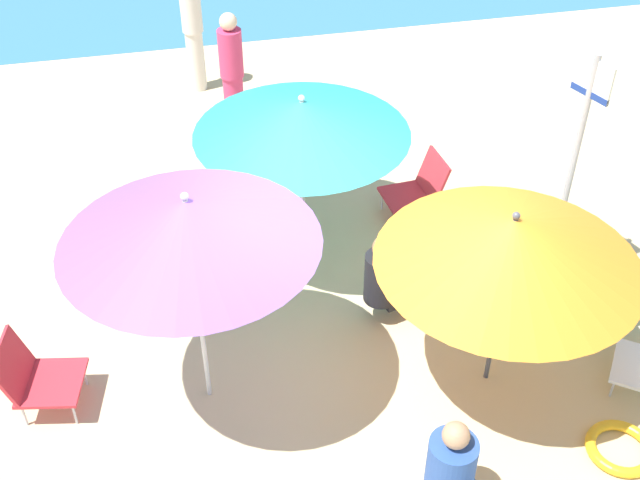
{
  "coord_description": "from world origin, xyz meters",
  "views": [
    {
      "loc": [
        -1.46,
        -5.07,
        5.27
      ],
      "look_at": [
        -0.22,
        0.51,
        0.7
      ],
      "focal_mm": 45.24,
      "sensor_mm": 36.0,
      "label": 1
    }
  ],
  "objects_px": {
    "warning_sign": "(577,147)",
    "swim_ring": "(620,448)",
    "umbrella_purple": "(188,222)",
    "beach_chair_b": "(603,293)",
    "umbrella_teal": "(302,117)",
    "person_c": "(193,32)",
    "person_b": "(232,77)",
    "person_a": "(386,278)",
    "beach_chair_d": "(419,187)",
    "beach_chair_a": "(34,375)",
    "beach_bag": "(131,296)",
    "person_d": "(454,472)",
    "umbrella_orange": "(511,242)"
  },
  "relations": [
    {
      "from": "umbrella_teal",
      "to": "umbrella_purple",
      "type": "xyz_separation_m",
      "value": [
        -1.17,
        -1.72,
        0.27
      ]
    },
    {
      "from": "beach_chair_d",
      "to": "beach_bag",
      "type": "height_order",
      "value": "beach_chair_d"
    },
    {
      "from": "beach_chair_d",
      "to": "person_a",
      "type": "distance_m",
      "value": 1.66
    },
    {
      "from": "umbrella_orange",
      "to": "umbrella_teal",
      "type": "xyz_separation_m",
      "value": [
        -1.18,
        2.05,
        0.06
      ]
    },
    {
      "from": "person_a",
      "to": "person_b",
      "type": "height_order",
      "value": "person_b"
    },
    {
      "from": "person_a",
      "to": "person_c",
      "type": "height_order",
      "value": "person_c"
    },
    {
      "from": "person_b",
      "to": "beach_chair_b",
      "type": "bearing_deg",
      "value": 84.33
    },
    {
      "from": "beach_chair_d",
      "to": "beach_bag",
      "type": "xyz_separation_m",
      "value": [
        -3.09,
        -0.85,
        -0.19
      ]
    },
    {
      "from": "person_b",
      "to": "person_c",
      "type": "xyz_separation_m",
      "value": [
        -0.33,
        1.4,
        -0.02
      ]
    },
    {
      "from": "umbrella_purple",
      "to": "beach_chair_b",
      "type": "relative_size",
      "value": 3.38
    },
    {
      "from": "person_c",
      "to": "umbrella_purple",
      "type": "bearing_deg",
      "value": 153.67
    },
    {
      "from": "umbrella_orange",
      "to": "umbrella_purple",
      "type": "xyz_separation_m",
      "value": [
        -2.35,
        0.33,
        0.33
      ]
    },
    {
      "from": "warning_sign",
      "to": "umbrella_purple",
      "type": "bearing_deg",
      "value": 173.76
    },
    {
      "from": "beach_chair_d",
      "to": "umbrella_purple",
      "type": "bearing_deg",
      "value": 34.48
    },
    {
      "from": "person_a",
      "to": "person_b",
      "type": "relative_size",
      "value": 0.58
    },
    {
      "from": "person_c",
      "to": "warning_sign",
      "type": "xyz_separation_m",
      "value": [
        3.0,
        -4.63,
        0.66
      ]
    },
    {
      "from": "swim_ring",
      "to": "person_b",
      "type": "bearing_deg",
      "value": 113.21
    },
    {
      "from": "beach_bag",
      "to": "person_d",
      "type": "bearing_deg",
      "value": -50.61
    },
    {
      "from": "umbrella_purple",
      "to": "person_c",
      "type": "bearing_deg",
      "value": 85.1
    },
    {
      "from": "umbrella_purple",
      "to": "person_a",
      "type": "bearing_deg",
      "value": 19.21
    },
    {
      "from": "umbrella_purple",
      "to": "beach_chair_a",
      "type": "relative_size",
      "value": 3.03
    },
    {
      "from": "beach_chair_a",
      "to": "person_d",
      "type": "distance_m",
      "value": 3.4
    },
    {
      "from": "warning_sign",
      "to": "person_a",
      "type": "bearing_deg",
      "value": 167.85
    },
    {
      "from": "umbrella_purple",
      "to": "beach_chair_b",
      "type": "xyz_separation_m",
      "value": [
        3.63,
        0.13,
        -1.52
      ]
    },
    {
      "from": "warning_sign",
      "to": "swim_ring",
      "type": "bearing_deg",
      "value": -119.75
    },
    {
      "from": "umbrella_purple",
      "to": "person_c",
      "type": "height_order",
      "value": "umbrella_purple"
    },
    {
      "from": "warning_sign",
      "to": "umbrella_orange",
      "type": "bearing_deg",
      "value": -153.65
    },
    {
      "from": "umbrella_teal",
      "to": "umbrella_orange",
      "type": "bearing_deg",
      "value": -59.99
    },
    {
      "from": "umbrella_teal",
      "to": "umbrella_purple",
      "type": "relative_size",
      "value": 0.98
    },
    {
      "from": "beach_chair_b",
      "to": "umbrella_teal",
      "type": "bearing_deg",
      "value": -42.09
    },
    {
      "from": "person_b",
      "to": "beach_chair_d",
      "type": "bearing_deg",
      "value": 88.66
    },
    {
      "from": "umbrella_purple",
      "to": "umbrella_orange",
      "type": "bearing_deg",
      "value": -8.01
    },
    {
      "from": "umbrella_teal",
      "to": "beach_chair_d",
      "type": "relative_size",
      "value": 2.92
    },
    {
      "from": "warning_sign",
      "to": "swim_ring",
      "type": "height_order",
      "value": "warning_sign"
    },
    {
      "from": "umbrella_orange",
      "to": "person_b",
      "type": "xyz_separation_m",
      "value": [
        -1.56,
        4.38,
        -0.67
      ]
    },
    {
      "from": "swim_ring",
      "to": "person_d",
      "type": "bearing_deg",
      "value": -173.02
    },
    {
      "from": "umbrella_purple",
      "to": "person_a",
      "type": "distance_m",
      "value": 2.25
    },
    {
      "from": "beach_chair_a",
      "to": "beach_chair_d",
      "type": "xyz_separation_m",
      "value": [
        3.86,
        1.86,
        0.0
      ]
    },
    {
      "from": "warning_sign",
      "to": "person_b",
      "type": "bearing_deg",
      "value": 110.03
    },
    {
      "from": "umbrella_orange",
      "to": "person_d",
      "type": "distance_m",
      "value": 1.74
    },
    {
      "from": "person_c",
      "to": "warning_sign",
      "type": "distance_m",
      "value": 5.56
    },
    {
      "from": "beach_chair_a",
      "to": "person_b",
      "type": "distance_m",
      "value": 4.46
    },
    {
      "from": "umbrella_purple",
      "to": "person_b",
      "type": "distance_m",
      "value": 4.25
    },
    {
      "from": "umbrella_orange",
      "to": "person_a",
      "type": "relative_size",
      "value": 2.2
    },
    {
      "from": "umbrella_purple",
      "to": "swim_ring",
      "type": "xyz_separation_m",
      "value": [
        3.09,
        -1.3,
        -1.78
      ]
    },
    {
      "from": "umbrella_orange",
      "to": "person_d",
      "type": "relative_size",
      "value": 2.29
    },
    {
      "from": "beach_chair_d",
      "to": "warning_sign",
      "type": "height_order",
      "value": "warning_sign"
    },
    {
      "from": "beach_chair_d",
      "to": "person_a",
      "type": "xyz_separation_m",
      "value": [
        -0.79,
        -1.45,
        0.11
      ]
    },
    {
      "from": "person_b",
      "to": "umbrella_orange",
      "type": "bearing_deg",
      "value": 68.01
    },
    {
      "from": "umbrella_teal",
      "to": "person_d",
      "type": "relative_size",
      "value": 2.26
    }
  ]
}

